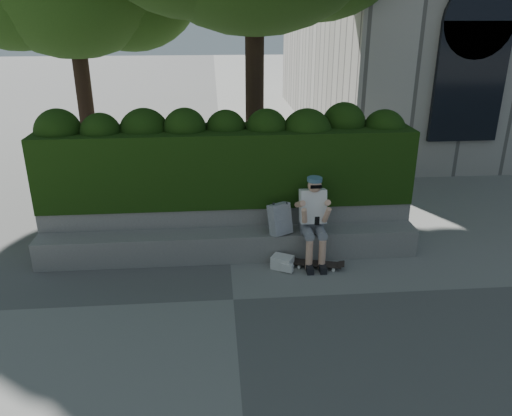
{
  "coord_description": "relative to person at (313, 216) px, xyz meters",
  "views": [
    {
      "loc": [
        -0.2,
        -5.92,
        3.72
      ],
      "look_at": [
        0.4,
        1.0,
        0.95
      ],
      "focal_mm": 35.0,
      "sensor_mm": 36.0,
      "label": 1
    }
  ],
  "objects": [
    {
      "name": "person",
      "position": [
        0.0,
        0.0,
        0.0
      ],
      "size": [
        0.4,
        0.76,
        1.38
      ],
      "color": "slate",
      "rests_on": "ground"
    },
    {
      "name": "skateboard",
      "position": [
        0.03,
        -0.25,
        -0.69
      ],
      "size": [
        0.78,
        0.38,
        0.08
      ],
      "rotation": [
        0.0,
        0.0,
        -0.27
      ],
      "color": "black",
      "rests_on": "ground"
    },
    {
      "name": "bench_ledge",
      "position": [
        -1.29,
        0.18,
        -0.53
      ],
      "size": [
        6.0,
        0.45,
        0.45
      ],
      "primitive_type": "cube",
      "color": "gray",
      "rests_on": "ground"
    },
    {
      "name": "ground",
      "position": [
        -1.29,
        -1.07,
        -0.75
      ],
      "size": [
        80.0,
        80.0,
        0.0
      ],
      "primitive_type": "plane",
      "color": "slate",
      "rests_on": "ground"
    },
    {
      "name": "hedge",
      "position": [
        -1.29,
        0.88,
        0.6
      ],
      "size": [
        6.0,
        1.0,
        1.2
      ],
      "primitive_type": "cube",
      "color": "black",
      "rests_on": "planter_wall"
    },
    {
      "name": "backpack_ground",
      "position": [
        -0.5,
        -0.23,
        -0.65
      ],
      "size": [
        0.38,
        0.35,
        0.2
      ],
      "primitive_type": "cube",
      "rotation": [
        0.0,
        0.0,
        -0.51
      ],
      "color": "silver",
      "rests_on": "ground"
    },
    {
      "name": "planter_wall",
      "position": [
        -1.29,
        0.66,
        -0.38
      ],
      "size": [
        6.0,
        0.5,
        0.75
      ],
      "primitive_type": "cube",
      "color": "gray",
      "rests_on": "ground"
    },
    {
      "name": "backpack_plaid",
      "position": [
        -0.5,
        0.08,
        -0.06
      ],
      "size": [
        0.37,
        0.31,
        0.48
      ],
      "primitive_type": "cube",
      "rotation": [
        0.0,
        0.0,
        0.51
      ],
      "color": "silver",
      "rests_on": "bench_ledge"
    }
  ]
}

